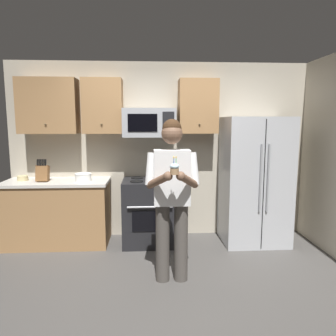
{
  "coord_description": "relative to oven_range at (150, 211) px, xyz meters",
  "views": [
    {
      "loc": [
        -0.16,
        -3.1,
        1.72
      ],
      "look_at": [
        0.04,
        0.22,
        1.25
      ],
      "focal_mm": 34.2,
      "sensor_mm": 36.0,
      "label": 1
    }
  ],
  "objects": [
    {
      "name": "ground_plane",
      "position": [
        0.15,
        -1.36,
        -0.46
      ],
      "size": [
        6.0,
        6.0,
        0.0
      ],
      "primitive_type": "plane",
      "color": "#474442"
    },
    {
      "name": "cabinet_row_upper",
      "position": [
        -0.57,
        0.17,
        1.49
      ],
      "size": [
        2.78,
        0.36,
        0.76
      ],
      "color": "#9E7247"
    },
    {
      "name": "bowl_large_white",
      "position": [
        -0.92,
        -0.02,
        0.51
      ],
      "size": [
        0.23,
        0.23,
        0.11
      ],
      "color": "white",
      "rests_on": "counter_left"
    },
    {
      "name": "knife_block",
      "position": [
        -1.47,
        -0.03,
        0.58
      ],
      "size": [
        0.16,
        0.15,
        0.32
      ],
      "color": "brown",
      "rests_on": "counter_left"
    },
    {
      "name": "person",
      "position": [
        0.23,
        -1.15,
        0.53
      ],
      "size": [
        0.6,
        0.48,
        1.76
      ],
      "color": "#4C4742",
      "rests_on": "ground"
    },
    {
      "name": "refrigerator",
      "position": [
        1.5,
        -0.04,
        0.44
      ],
      "size": [
        0.9,
        0.75,
        1.8
      ],
      "color": "#B7BABF",
      "rests_on": "ground"
    },
    {
      "name": "oven_range",
      "position": [
        0.0,
        0.0,
        0.0
      ],
      "size": [
        0.76,
        0.7,
        0.93
      ],
      "color": "black",
      "rests_on": "ground"
    },
    {
      "name": "counter_left",
      "position": [
        -1.3,
        0.02,
        0.0
      ],
      "size": [
        1.44,
        0.66,
        0.92
      ],
      "color": "#9E7247",
      "rests_on": "ground"
    },
    {
      "name": "cupcake",
      "position": [
        0.23,
        -1.48,
        0.83
      ],
      "size": [
        0.09,
        0.09,
        0.17
      ],
      "color": "#A87F56"
    },
    {
      "name": "bowl_small_colored",
      "position": [
        -1.77,
        0.04,
        0.49
      ],
      "size": [
        0.15,
        0.15,
        0.07
      ],
      "color": "beige",
      "rests_on": "counter_left"
    },
    {
      "name": "microwave",
      "position": [
        0.0,
        0.12,
        1.26
      ],
      "size": [
        0.74,
        0.41,
        0.4
      ],
      "color": "#9EA0A5"
    },
    {
      "name": "wall_back",
      "position": [
        0.15,
        0.39,
        0.84
      ],
      "size": [
        4.4,
        0.1,
        2.6
      ],
      "primitive_type": "cube",
      "color": "#B7AD99",
      "rests_on": "ground"
    }
  ]
}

